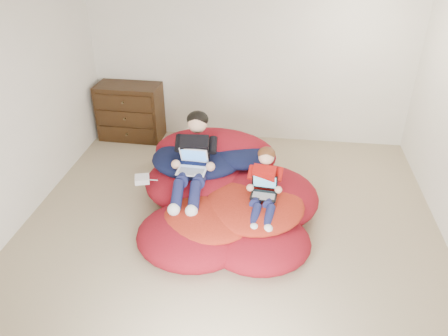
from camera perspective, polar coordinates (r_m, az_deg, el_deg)
room_shell at (r=5.15m, az=0.70°, el=-6.01°), size 5.10×5.10×2.77m
dresser at (r=7.34m, az=-12.13°, el=7.19°), size 1.03×0.58×0.91m
beanbag_pile at (r=5.44m, az=0.02°, el=-3.33°), size 2.25×2.39×0.85m
cream_pillow at (r=6.06m, az=-3.49°, el=4.37°), size 0.39×0.25×0.25m
older_boy at (r=5.33m, az=-3.98°, el=1.66°), size 0.39×1.24×0.82m
younger_boy at (r=5.00m, az=5.32°, el=-1.99°), size 0.31×0.88×0.65m
laptop_white at (r=5.30m, az=-4.12°, el=0.52°), size 0.36×0.35×0.24m
laptop_black at (r=5.00m, az=5.26°, el=-2.81°), size 0.31×0.28×0.22m
power_adapter at (r=5.50m, az=-10.65°, el=-1.45°), size 0.22×0.22×0.07m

